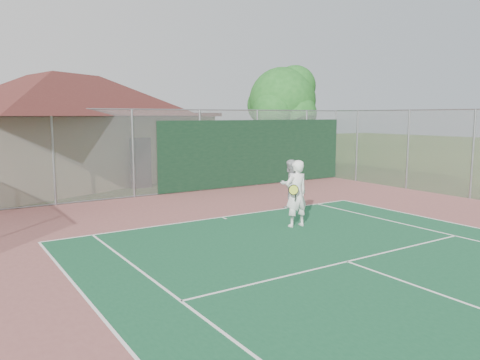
# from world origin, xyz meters

# --- Properties ---
(back_fence) EXTENTS (20.08, 0.11, 3.53)m
(back_fence) POSITION_xyz_m (2.11, 16.98, 1.67)
(back_fence) COLOR gray
(back_fence) RESTS_ON ground
(side_fence_right) EXTENTS (0.08, 9.00, 3.50)m
(side_fence_right) POSITION_xyz_m (10.00, 12.50, 1.75)
(side_fence_right) COLOR gray
(side_fence_right) RESTS_ON ground
(clubhouse) EXTENTS (16.83, 14.21, 6.17)m
(clubhouse) POSITION_xyz_m (-2.03, 23.50, 3.13)
(clubhouse) COLOR tan
(clubhouse) RESTS_ON ground
(tree) EXTENTS (4.26, 4.04, 5.95)m
(tree) POSITION_xyz_m (8.48, 19.42, 3.91)
(tree) COLOR #382114
(tree) RESTS_ON ground
(player_white_front) EXTENTS (0.89, 0.67, 1.96)m
(player_white_front) POSITION_xyz_m (1.19, 9.62, 0.98)
(player_white_front) COLOR white
(player_white_front) RESTS_ON ground
(player_grey_back) EXTENTS (0.86, 0.68, 1.70)m
(player_grey_back) POSITION_xyz_m (2.85, 11.95, 0.85)
(player_grey_back) COLOR #AEB1B3
(player_grey_back) RESTS_ON ground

